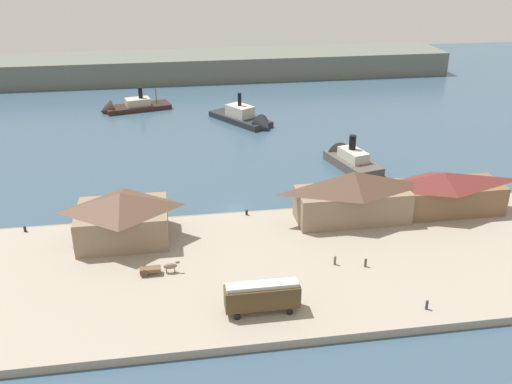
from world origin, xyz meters
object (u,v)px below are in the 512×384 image
street_tram (262,295)px  ferry_moored_east (127,107)px  ferry_shed_central_terminal (122,216)px  ferry_approaching_west (247,119)px  pedestrian_walking_east (427,305)px  pedestrian_by_tram (335,260)px  mooring_post_east (503,194)px  ferry_shed_customs_shed (353,196)px  horse_cart (158,268)px  ferry_departing_north (348,159)px  ferry_shed_west_terminal (442,192)px  pedestrian_at_waters_edge (366,263)px  mooring_post_center_east (247,212)px  mooring_post_center_west (25,229)px

street_tram → ferry_moored_east: ferry_moored_east is taller
ferry_shed_central_terminal → ferry_approaching_west: bearing=64.7°
pedestrian_walking_east → pedestrian_by_tram: bearing=124.8°
pedestrian_walking_east → mooring_post_east: size_ratio=1.71×
ferry_shed_central_terminal → ferry_approaching_west: 68.68m
street_tram → pedestrian_by_tram: size_ratio=6.20×
ferry_shed_customs_shed → horse_cart: 35.88m
pedestrian_walking_east → pedestrian_by_tram: size_ratio=0.97×
pedestrian_walking_east → mooring_post_east: bearing=46.7°
pedestrian_walking_east → ferry_departing_north: (6.41, 55.00, -0.48)m
ferry_approaching_west → ferry_moored_east: 37.17m
pedestrian_by_tram → mooring_post_east: pedestrian_by_tram is taller
ferry_shed_customs_shed → ferry_moored_east: 89.76m
ferry_shed_central_terminal → ferry_shed_west_terminal: 55.68m
ferry_shed_central_terminal → pedestrian_walking_east: bearing=-32.5°
mooring_post_east → ferry_departing_north: ferry_departing_north is taller
street_tram → pedestrian_by_tram: (12.84, 9.86, -1.82)m
mooring_post_east → pedestrian_by_tram: bearing=-154.1°
ferry_shed_west_terminal → street_tram: 44.16m
horse_cart → pedestrian_at_waters_edge: horse_cart is taller
pedestrian_by_tram → mooring_post_center_east: bearing=120.0°
ferry_departing_north → horse_cart: bearing=-135.8°
ferry_shed_central_terminal → ferry_departing_north: bearing=31.6°
ferry_shed_customs_shed → ferry_moored_east: ferry_shed_customs_shed is taller
ferry_shed_west_terminal → horse_cart: (-50.24, -13.13, -2.89)m
ferry_shed_central_terminal → mooring_post_center_west: size_ratio=16.28×
ferry_departing_north → ferry_approaching_west: ferry_approaching_west is taller
ferry_shed_central_terminal → horse_cart: size_ratio=2.49×
pedestrian_by_tram → mooring_post_center_east: pedestrian_by_tram is taller
street_tram → mooring_post_center_west: bearing=141.7°
mooring_post_east → ferry_moored_east: bearing=134.8°
ferry_shed_customs_shed → pedestrian_by_tram: (-7.02, -14.05, -3.87)m
ferry_shed_customs_shed → pedestrian_walking_east: bearing=-86.0°
street_tram → pedestrian_by_tram: street_tram is taller
ferry_shed_customs_shed → ferry_shed_central_terminal: bearing=-178.7°
pedestrian_by_tram → mooring_post_center_west: size_ratio=1.77×
pedestrian_walking_east → ferry_approaching_west: ferry_approaching_west is taller
horse_cart → ferry_departing_north: 58.21m
ferry_shed_central_terminal → horse_cart: 13.14m
pedestrian_walking_east → street_tram: bearing=172.3°
horse_cart → mooring_post_center_east: 23.16m
ferry_shed_customs_shed → mooring_post_center_east: ferry_shed_customs_shed is taller
ferry_shed_central_terminal → ferry_shed_customs_shed: bearing=1.3°
ferry_shed_customs_shed → ferry_shed_west_terminal: 16.81m
ferry_shed_central_terminal → horse_cart: bearing=-64.8°
ferry_shed_customs_shed → street_tram: ferry_shed_customs_shed is taller
ferry_shed_central_terminal → ferry_shed_west_terminal: (55.66, 1.60, -0.33)m
mooring_post_east → horse_cart: bearing=-165.2°
street_tram → mooring_post_east: bearing=29.1°
ferry_approaching_west → ferry_shed_customs_shed: bearing=-81.1°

